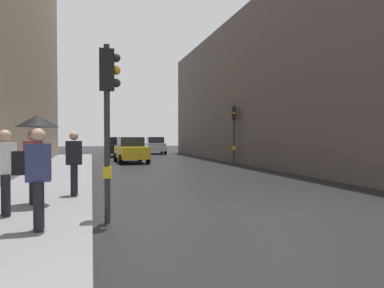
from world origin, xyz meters
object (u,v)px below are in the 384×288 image
at_px(car_white_compact, 155,145).
at_px(pedestrian_with_umbrella, 36,134).
at_px(car_dark_suv, 118,147).
at_px(pedestrian_with_black_backpack, 3,167).
at_px(pedestrian_with_grey_backpack, 36,173).
at_px(traffic_light_near_left, 108,100).
at_px(traffic_light_mid_street, 234,124).
at_px(car_yellow_taxi, 131,150).
at_px(pedestrian_in_dark_coat, 74,160).

distance_m(car_white_compact, pedestrian_with_umbrella, 27.61).
relative_size(car_dark_suv, pedestrian_with_black_backpack, 2.38).
bearing_deg(pedestrian_with_grey_backpack, car_dark_suv, 82.62).
bearing_deg(traffic_light_near_left, car_dark_suv, 85.28).
bearing_deg(traffic_light_mid_street, car_dark_suv, 120.73).
bearing_deg(traffic_light_mid_street, pedestrian_with_black_backpack, -129.96).
relative_size(pedestrian_with_umbrella, pedestrian_with_black_backpack, 1.21).
bearing_deg(traffic_light_mid_street, pedestrian_with_umbrella, -131.25).
distance_m(traffic_light_near_left, pedestrian_with_black_backpack, 2.56).
height_order(traffic_light_near_left, car_yellow_taxi, traffic_light_near_left).
distance_m(pedestrian_with_grey_backpack, pedestrian_with_black_backpack, 1.63).
bearing_deg(car_yellow_taxi, car_white_compact, 71.88).
bearing_deg(pedestrian_with_black_backpack, pedestrian_in_dark_coat, 59.27).
xyz_separation_m(pedestrian_with_grey_backpack, pedestrian_with_black_backpack, (-0.82, 1.41, 0.00)).
height_order(pedestrian_with_grey_backpack, pedestrian_with_black_backpack, same).
distance_m(car_yellow_taxi, pedestrian_with_black_backpack, 16.55).
distance_m(car_dark_suv, pedestrian_with_grey_backpack, 25.56).
distance_m(traffic_light_near_left, pedestrian_in_dark_coat, 3.18).
distance_m(car_yellow_taxi, car_dark_suv, 7.98).
bearing_deg(traffic_light_mid_street, car_white_compact, 99.77).
bearing_deg(traffic_light_near_left, pedestrian_in_dark_coat, 106.35).
bearing_deg(car_yellow_taxi, traffic_light_near_left, -97.85).
relative_size(car_dark_suv, pedestrian_with_umbrella, 1.97).
xyz_separation_m(pedestrian_with_umbrella, pedestrian_in_dark_coat, (0.81, 1.05, -0.71)).
relative_size(traffic_light_mid_street, car_yellow_taxi, 0.90).
relative_size(traffic_light_near_left, car_white_compact, 0.85).
bearing_deg(car_white_compact, pedestrian_in_dark_coat, -105.16).
relative_size(traffic_light_mid_street, traffic_light_near_left, 1.05).
height_order(car_white_compact, pedestrian_with_umbrella, pedestrian_with_umbrella).
distance_m(pedestrian_with_umbrella, pedestrian_with_black_backpack, 1.38).
relative_size(car_yellow_taxi, pedestrian_with_umbrella, 2.01).
relative_size(car_white_compact, pedestrian_with_grey_backpack, 2.43).
distance_m(car_dark_suv, pedestrian_with_umbrella, 23.13).
relative_size(car_yellow_taxi, car_dark_suv, 1.02).
distance_m(car_white_compact, pedestrian_with_grey_backpack, 29.93).
xyz_separation_m(car_dark_suv, pedestrian_with_umbrella, (-3.64, -22.83, 0.96)).
bearing_deg(car_white_compact, car_dark_suv, -137.95).
bearing_deg(car_white_compact, pedestrian_with_grey_backpack, -104.22).
xyz_separation_m(car_dark_suv, pedestrian_with_grey_backpack, (-3.28, -25.35, 0.29)).
bearing_deg(pedestrian_with_umbrella, pedestrian_with_grey_backpack, -82.02).
bearing_deg(traffic_light_mid_street, pedestrian_in_dark_coat, -131.58).
distance_m(traffic_light_mid_street, car_yellow_taxi, 7.32).
bearing_deg(pedestrian_with_black_backpack, car_dark_suv, 80.26).
bearing_deg(pedestrian_in_dark_coat, car_white_compact, 74.84).
distance_m(car_dark_suv, pedestrian_with_black_backpack, 24.29).
distance_m(traffic_light_mid_street, pedestrian_with_grey_backpack, 17.38).
bearing_deg(car_yellow_taxi, pedestrian_in_dark_coat, -102.59).
bearing_deg(pedestrian_with_grey_backpack, pedestrian_with_black_backpack, 120.29).
xyz_separation_m(car_white_compact, car_dark_suv, (-4.07, -3.67, 0.00)).
xyz_separation_m(pedestrian_with_umbrella, pedestrian_with_grey_backpack, (0.35, -2.52, -0.68)).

